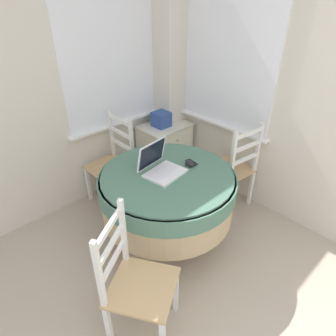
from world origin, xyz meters
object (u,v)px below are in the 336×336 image
object	(u,v)px
laptop	(160,166)
cell_phone	(191,162)
dining_chair_camera_near	(135,283)
corner_cabinet	(165,150)
dining_chair_near_back_window	(113,164)
dining_chair_near_right_window	(233,169)
round_dining_table	(167,191)
storage_box	(161,119)
computer_mouse	(190,164)

from	to	relation	value
laptop	cell_phone	size ratio (longest dim) A/B	2.97
dining_chair_camera_near	corner_cabinet	xyz separation A→B (m)	(1.52, 1.36, -0.12)
dining_chair_camera_near	corner_cabinet	size ratio (longest dim) A/B	1.46
dining_chair_near_back_window	dining_chair_near_right_window	bearing A→B (deg)	-48.27
round_dining_table	corner_cabinet	size ratio (longest dim) A/B	1.76
dining_chair_camera_near	corner_cabinet	bearing A→B (deg)	41.67
corner_cabinet	storage_box	distance (m)	0.42
laptop	storage_box	distance (m)	1.13
storage_box	dining_chair_camera_near	bearing A→B (deg)	-137.23
cell_phone	dining_chair_near_back_window	xyz separation A→B (m)	(-0.26, 0.88, -0.29)
round_dining_table	laptop	xyz separation A→B (m)	(-0.02, 0.06, 0.23)
round_dining_table	computer_mouse	world-z (taller)	computer_mouse
storage_box	dining_chair_near_back_window	bearing A→B (deg)	-178.40
round_dining_table	dining_chair_camera_near	bearing A→B (deg)	-147.11
computer_mouse	cell_phone	size ratio (longest dim) A/B	0.79
dining_chair_near_right_window	storage_box	xyz separation A→B (m)	(-0.12, 0.96, 0.29)
cell_phone	dining_chair_camera_near	bearing A→B (deg)	-155.58
computer_mouse	dining_chair_near_right_window	xyz separation A→B (m)	(0.64, -0.03, -0.31)
laptop	dining_chair_near_right_window	distance (m)	0.96
computer_mouse	corner_cabinet	world-z (taller)	computer_mouse
dining_chair_near_back_window	storage_box	bearing A→B (deg)	1.60
dining_chair_near_right_window	corner_cabinet	world-z (taller)	dining_chair_near_right_window
laptop	corner_cabinet	distance (m)	1.24
cell_phone	dining_chair_near_back_window	size ratio (longest dim) A/B	0.12
laptop	dining_chair_near_back_window	xyz separation A→B (m)	(0.04, 0.81, -0.34)
storage_box	computer_mouse	bearing A→B (deg)	-119.01
dining_chair_near_right_window	dining_chair_camera_near	xyz separation A→B (m)	(-1.59, -0.40, 0.00)
round_dining_table	corner_cabinet	distance (m)	1.21
dining_chair_near_right_window	storage_box	world-z (taller)	dining_chair_near_right_window
round_dining_table	dining_chair_near_back_window	world-z (taller)	dining_chair_near_back_window
round_dining_table	dining_chair_near_back_window	xyz separation A→B (m)	(0.02, 0.87, -0.11)
computer_mouse	laptop	bearing A→B (deg)	157.13
laptop	cell_phone	world-z (taller)	laptop
dining_chair_near_back_window	dining_chair_camera_near	world-z (taller)	same
laptop	storage_box	bearing A→B (deg)	47.34
dining_chair_near_right_window	cell_phone	bearing A→B (deg)	174.34
corner_cabinet	storage_box	xyz separation A→B (m)	(-0.05, 0.01, 0.41)
dining_chair_near_back_window	dining_chair_near_right_window	distance (m)	1.26
dining_chair_near_back_window	storage_box	size ratio (longest dim) A/B	5.34
dining_chair_near_back_window	dining_chair_near_right_window	world-z (taller)	same
dining_chair_camera_near	storage_box	world-z (taller)	dining_chair_camera_near
round_dining_table	computer_mouse	size ratio (longest dim) A/B	12.22
computer_mouse	dining_chair_camera_near	world-z (taller)	dining_chair_camera_near
dining_chair_camera_near	corner_cabinet	world-z (taller)	dining_chair_camera_near
computer_mouse	cell_phone	distance (m)	0.06
round_dining_table	dining_chair_near_right_window	world-z (taller)	dining_chair_near_right_window
dining_chair_near_right_window	dining_chair_camera_near	bearing A→B (deg)	-165.90
computer_mouse	storage_box	size ratio (longest dim) A/B	0.53
corner_cabinet	dining_chair_near_right_window	bearing A→B (deg)	-85.73
cell_phone	corner_cabinet	distance (m)	1.11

